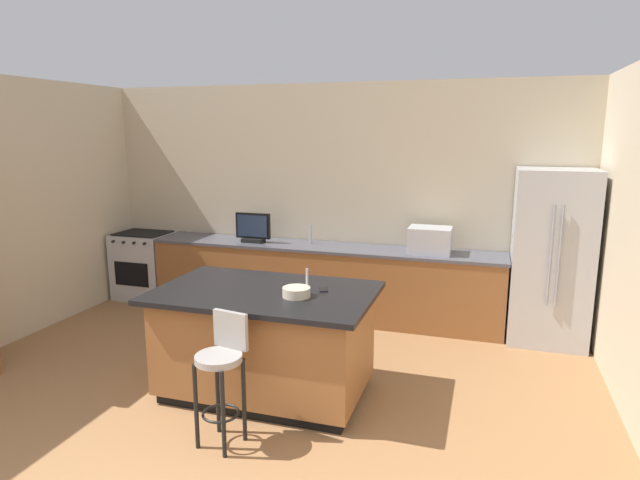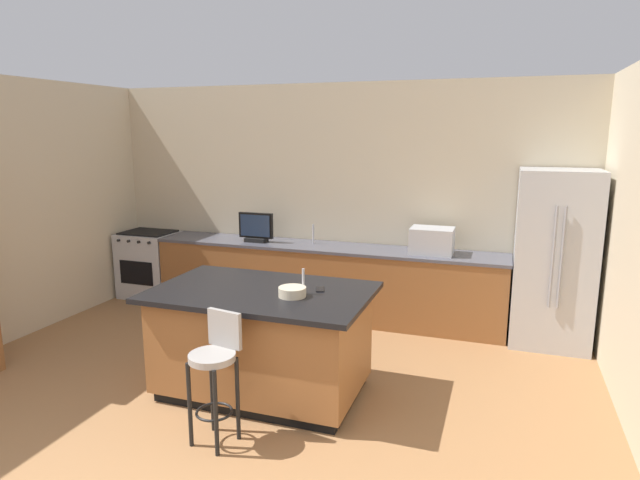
{
  "view_description": "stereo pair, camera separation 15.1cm",
  "coord_description": "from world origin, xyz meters",
  "px_view_note": "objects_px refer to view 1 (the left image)",
  "views": [
    {
      "loc": [
        1.88,
        -1.56,
        2.27
      ],
      "look_at": [
        0.24,
        3.63,
        1.17
      ],
      "focal_mm": 30.21,
      "sensor_mm": 36.0,
      "label": 1
    },
    {
      "loc": [
        2.02,
        -1.51,
        2.27
      ],
      "look_at": [
        0.24,
        3.63,
        1.17
      ],
      "focal_mm": 30.21,
      "sensor_mm": 36.0,
      "label": 2
    }
  ],
  "objects_px": {
    "range_oven": "(145,265)",
    "fruit_bowl": "(296,292)",
    "tv_monitor": "(253,229)",
    "kitchen_island": "(266,341)",
    "bar_stool_center": "(222,368)",
    "refrigerator": "(551,257)",
    "cell_phone": "(323,289)",
    "microwave": "(430,240)"
  },
  "relations": [
    {
      "from": "range_oven",
      "to": "fruit_bowl",
      "type": "height_order",
      "value": "fruit_bowl"
    },
    {
      "from": "kitchen_island",
      "to": "bar_stool_center",
      "type": "distance_m",
      "value": 0.82
    },
    {
      "from": "refrigerator",
      "to": "fruit_bowl",
      "type": "xyz_separation_m",
      "value": [
        -2.13,
        -2.12,
        0.04
      ]
    },
    {
      "from": "range_oven",
      "to": "tv_monitor",
      "type": "bearing_deg",
      "value": -1.74
    },
    {
      "from": "kitchen_island",
      "to": "tv_monitor",
      "type": "height_order",
      "value": "tv_monitor"
    },
    {
      "from": "fruit_bowl",
      "to": "cell_phone",
      "type": "xyz_separation_m",
      "value": [
        0.15,
        0.26,
        -0.04
      ]
    },
    {
      "from": "tv_monitor",
      "to": "cell_phone",
      "type": "xyz_separation_m",
      "value": [
        1.5,
        -1.85,
        -0.12
      ]
    },
    {
      "from": "kitchen_island",
      "to": "microwave",
      "type": "height_order",
      "value": "microwave"
    },
    {
      "from": "range_oven",
      "to": "tv_monitor",
      "type": "xyz_separation_m",
      "value": [
        1.67,
        -0.05,
        0.61
      ]
    },
    {
      "from": "microwave",
      "to": "tv_monitor",
      "type": "xyz_separation_m",
      "value": [
        -2.19,
        -0.05,
        0.02
      ]
    },
    {
      "from": "fruit_bowl",
      "to": "microwave",
      "type": "bearing_deg",
      "value": 68.78
    },
    {
      "from": "kitchen_island",
      "to": "refrigerator",
      "type": "relative_size",
      "value": 0.99
    },
    {
      "from": "range_oven",
      "to": "bar_stool_center",
      "type": "height_order",
      "value": "bar_stool_center"
    },
    {
      "from": "range_oven",
      "to": "tv_monitor",
      "type": "distance_m",
      "value": 1.78
    },
    {
      "from": "kitchen_island",
      "to": "refrigerator",
      "type": "distance_m",
      "value": 3.22
    },
    {
      "from": "kitchen_island",
      "to": "fruit_bowl",
      "type": "distance_m",
      "value": 0.6
    },
    {
      "from": "microwave",
      "to": "cell_phone",
      "type": "height_order",
      "value": "microwave"
    },
    {
      "from": "bar_stool_center",
      "to": "cell_phone",
      "type": "bearing_deg",
      "value": 75.01
    },
    {
      "from": "range_oven",
      "to": "kitchen_island",
      "type": "bearing_deg",
      "value": -37.59
    },
    {
      "from": "tv_monitor",
      "to": "kitchen_island",
      "type": "bearing_deg",
      "value": -63.11
    },
    {
      "from": "refrigerator",
      "to": "bar_stool_center",
      "type": "height_order",
      "value": "refrigerator"
    },
    {
      "from": "range_oven",
      "to": "bar_stool_center",
      "type": "distance_m",
      "value": 3.95
    },
    {
      "from": "refrigerator",
      "to": "kitchen_island",
      "type": "bearing_deg",
      "value": -140.3
    },
    {
      "from": "bar_stool_center",
      "to": "range_oven",
      "type": "bearing_deg",
      "value": 143.59
    },
    {
      "from": "fruit_bowl",
      "to": "cell_phone",
      "type": "distance_m",
      "value": 0.3
    },
    {
      "from": "refrigerator",
      "to": "tv_monitor",
      "type": "xyz_separation_m",
      "value": [
        -3.47,
        -0.01,
        0.12
      ]
    },
    {
      "from": "refrigerator",
      "to": "tv_monitor",
      "type": "distance_m",
      "value": 3.48
    },
    {
      "from": "kitchen_island",
      "to": "range_oven",
      "type": "distance_m",
      "value": 3.4
    },
    {
      "from": "refrigerator",
      "to": "cell_phone",
      "type": "bearing_deg",
      "value": -136.65
    },
    {
      "from": "range_oven",
      "to": "fruit_bowl",
      "type": "xyz_separation_m",
      "value": [
        3.01,
        -2.16,
        0.52
      ]
    },
    {
      "from": "refrigerator",
      "to": "range_oven",
      "type": "distance_m",
      "value": 5.16
    },
    {
      "from": "kitchen_island",
      "to": "microwave",
      "type": "xyz_separation_m",
      "value": [
        1.16,
        2.07,
        0.56
      ]
    },
    {
      "from": "range_oven",
      "to": "fruit_bowl",
      "type": "bearing_deg",
      "value": -35.67
    },
    {
      "from": "tv_monitor",
      "to": "bar_stool_center",
      "type": "xyz_separation_m",
      "value": [
        1.03,
        -2.83,
        -0.48
      ]
    },
    {
      "from": "kitchen_island",
      "to": "microwave",
      "type": "distance_m",
      "value": 2.44
    },
    {
      "from": "microwave",
      "to": "tv_monitor",
      "type": "bearing_deg",
      "value": -178.64
    },
    {
      "from": "fruit_bowl",
      "to": "range_oven",
      "type": "bearing_deg",
      "value": 144.33
    },
    {
      "from": "range_oven",
      "to": "cell_phone",
      "type": "relative_size",
      "value": 6.09
    },
    {
      "from": "range_oven",
      "to": "fruit_bowl",
      "type": "relative_size",
      "value": 4.0
    },
    {
      "from": "bar_stool_center",
      "to": "fruit_bowl",
      "type": "xyz_separation_m",
      "value": [
        0.32,
        0.72,
        0.39
      ]
    },
    {
      "from": "kitchen_island",
      "to": "bar_stool_center",
      "type": "height_order",
      "value": "bar_stool_center"
    },
    {
      "from": "kitchen_island",
      "to": "range_oven",
      "type": "height_order",
      "value": "kitchen_island"
    }
  ]
}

